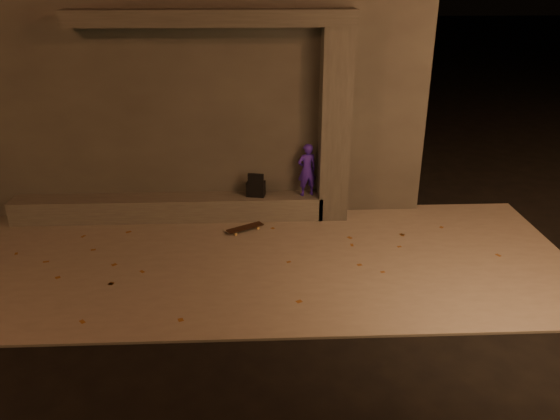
{
  "coord_description": "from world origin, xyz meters",
  "views": [
    {
      "loc": [
        0.25,
        -6.14,
        4.47
      ],
      "look_at": [
        0.61,
        2.0,
        0.93
      ],
      "focal_mm": 35.0,
      "sensor_mm": 36.0,
      "label": 1
    }
  ],
  "objects_px": {
    "backpack": "(256,188)",
    "skateboard": "(245,228)",
    "skateboarder": "(307,170)",
    "column": "(335,127)"
  },
  "relations": [
    {
      "from": "backpack",
      "to": "skateboard",
      "type": "relative_size",
      "value": 0.68
    },
    {
      "from": "skateboarder",
      "to": "skateboard",
      "type": "distance_m",
      "value": 1.64
    },
    {
      "from": "skateboard",
      "to": "backpack",
      "type": "bearing_deg",
      "value": 41.23
    },
    {
      "from": "column",
      "to": "backpack",
      "type": "height_order",
      "value": "column"
    },
    {
      "from": "backpack",
      "to": "skateboard",
      "type": "distance_m",
      "value": 0.88
    },
    {
      "from": "column",
      "to": "skateboard",
      "type": "distance_m",
      "value": 2.51
    },
    {
      "from": "skateboarder",
      "to": "backpack",
      "type": "bearing_deg",
      "value": -16.62
    },
    {
      "from": "skateboarder",
      "to": "skateboard",
      "type": "relative_size",
      "value": 1.45
    },
    {
      "from": "skateboarder",
      "to": "backpack",
      "type": "height_order",
      "value": "skateboarder"
    },
    {
      "from": "skateboarder",
      "to": "skateboard",
      "type": "xyz_separation_m",
      "value": [
        -1.2,
        -0.65,
        -0.9
      ]
    }
  ]
}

